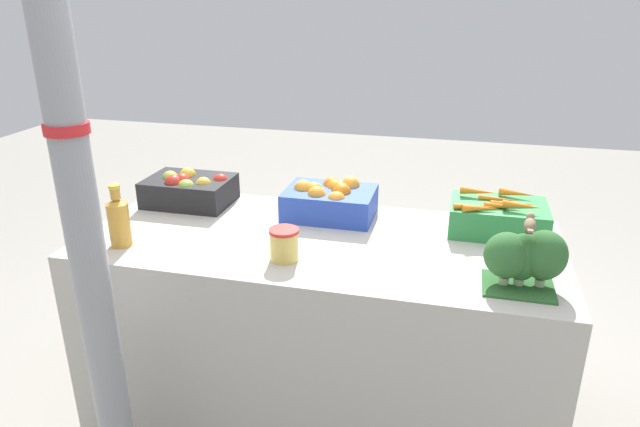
# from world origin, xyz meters

# --- Properties ---
(ground_plane) EXTENTS (10.00, 10.00, 0.00)m
(ground_plane) POSITION_xyz_m (0.00, 0.00, 0.00)
(ground_plane) COLOR gray
(market_table) EXTENTS (1.79, 0.79, 0.82)m
(market_table) POSITION_xyz_m (0.00, 0.00, 0.41)
(market_table) COLOR #B7B2A8
(market_table) RESTS_ON ground_plane
(support_pole) EXTENTS (0.12, 0.12, 2.57)m
(support_pole) POSITION_xyz_m (-0.54, -0.63, 1.28)
(support_pole) COLOR gray
(support_pole) RESTS_ON ground_plane
(apple_crate) EXTENTS (0.36, 0.26, 0.15)m
(apple_crate) POSITION_xyz_m (-0.65, 0.23, 0.88)
(apple_crate) COLOR black
(apple_crate) RESTS_ON market_table
(orange_crate) EXTENTS (0.36, 0.26, 0.15)m
(orange_crate) POSITION_xyz_m (-0.02, 0.23, 0.89)
(orange_crate) COLOR #2847B7
(orange_crate) RESTS_ON market_table
(carrot_crate) EXTENTS (0.36, 0.26, 0.16)m
(carrot_crate) POSITION_xyz_m (0.65, 0.23, 0.88)
(carrot_crate) COLOR #2D8442
(carrot_crate) RESTS_ON market_table
(broccoli_pile) EXTENTS (0.25, 0.18, 0.19)m
(broccoli_pile) POSITION_xyz_m (0.71, -0.21, 0.92)
(broccoli_pile) COLOR #2D602D
(broccoli_pile) RESTS_ON market_table
(juice_bottle_cloudy) EXTENTS (0.06, 0.06, 0.29)m
(juice_bottle_cloudy) POSITION_xyz_m (-0.81, -0.24, 0.94)
(juice_bottle_cloudy) COLOR beige
(juice_bottle_cloudy) RESTS_ON market_table
(juice_bottle_amber) EXTENTS (0.08, 0.08, 0.23)m
(juice_bottle_amber) POSITION_xyz_m (-0.69, -0.24, 0.91)
(juice_bottle_amber) COLOR gold
(juice_bottle_amber) RESTS_ON market_table
(pickle_jar) EXTENTS (0.10, 0.10, 0.12)m
(pickle_jar) POSITION_xyz_m (-0.08, -0.21, 0.87)
(pickle_jar) COLOR #DBBC56
(pickle_jar) RESTS_ON market_table
(sparrow_bird) EXTENTS (0.04, 0.14, 0.05)m
(sparrow_bird) POSITION_xyz_m (0.71, -0.23, 1.04)
(sparrow_bird) COLOR #4C3D2D
(sparrow_bird) RESTS_ON broccoli_pile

